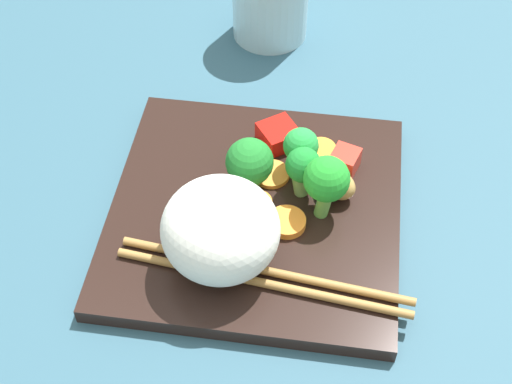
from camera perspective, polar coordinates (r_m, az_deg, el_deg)
name	(u,v)px	position (r cm, az deg, el deg)	size (l,w,h in cm)	color
ground_plane	(255,225)	(63.68, -0.05, -2.55)	(110.00, 110.00, 2.00)	#2D5466
square_plate	(255,212)	(62.32, -0.05, -1.56)	(24.03, 24.03, 1.48)	black
rice_mound	(220,229)	(55.67, -2.76, -2.90)	(9.08, 9.18, 7.33)	white
broccoli_floret_0	(303,167)	(60.94, 3.64, 1.94)	(3.01, 3.01, 4.66)	#74A256
broccoli_floret_1	(250,162)	(61.06, -0.49, 2.30)	(4.04, 4.04, 5.08)	#52903B
broccoli_floret_2	(326,180)	(59.15, 5.46, 0.91)	(3.80, 3.80, 5.68)	#61A546
broccoli_floret_3	(301,146)	(62.62, 3.49, 3.53)	(3.05, 3.05, 4.49)	#659F4F
carrot_slice_0	(287,222)	(60.31, 2.39, -2.33)	(3.13, 3.13, 0.70)	orange
carrot_slice_1	(247,160)	(64.94, -0.70, 2.48)	(2.79, 2.79, 0.48)	#EF9B37
carrot_slice_2	(321,150)	(65.82, 5.05, 3.23)	(2.60, 2.60, 0.75)	orange
carrot_slice_3	(320,177)	(63.73, 4.95, 1.13)	(2.02, 2.02, 0.57)	orange
carrot_slice_4	(256,207)	(61.28, -0.03, -1.19)	(2.85, 2.85, 0.64)	orange
carrot_slice_5	(271,174)	(63.87, 1.20, 1.39)	(3.15, 3.15, 0.41)	orange
pepper_chunk_1	(345,161)	(64.29, 6.86, 2.40)	(2.36, 2.23, 1.98)	red
pepper_chunk_2	(278,135)	(66.22, 1.74, 4.41)	(3.17, 3.11, 1.75)	red
chicken_piece_3	(337,184)	(62.00, 6.27, 0.59)	(3.31, 2.39, 2.58)	#BA8E48
chopstick_pair	(264,277)	(57.11, 0.59, -6.55)	(23.28, 4.55, 0.68)	olive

